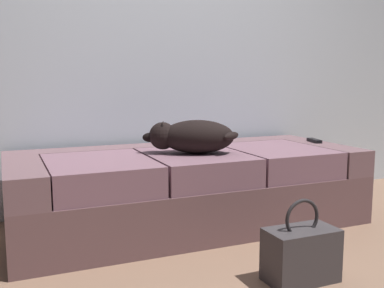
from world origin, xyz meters
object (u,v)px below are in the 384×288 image
at_px(couch, 189,188).
at_px(dog_dark, 192,136).
at_px(handbag, 301,254).
at_px(tv_remote, 314,141).

xyz_separation_m(couch, dog_dark, (-0.02, -0.08, 0.33)).
bearing_deg(dog_dark, handbag, -79.03).
height_order(dog_dark, handbag, dog_dark).
distance_m(couch, tv_remote, 1.00).
relative_size(dog_dark, handbag, 1.48).
height_order(couch, dog_dark, dog_dark).
bearing_deg(tv_remote, handbag, -119.25).
relative_size(dog_dark, tv_remote, 3.74).
bearing_deg(couch, tv_remote, 1.28).
relative_size(tv_remote, handbag, 0.40).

